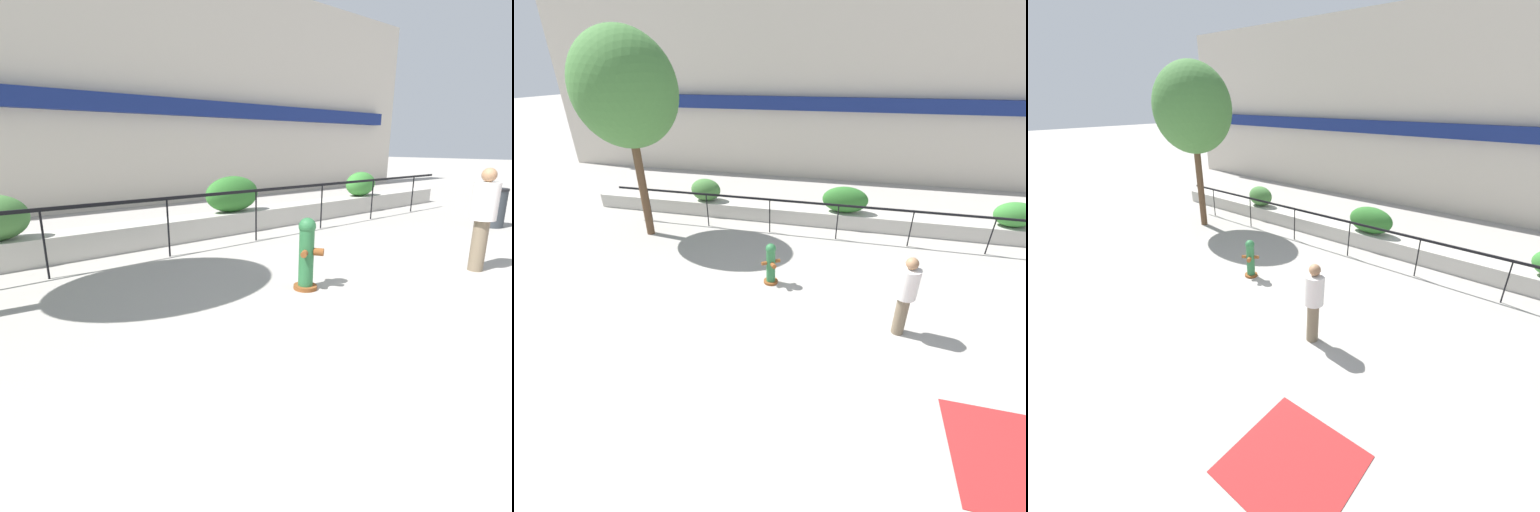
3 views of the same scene
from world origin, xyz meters
The scene contains 11 objects.
ground_plane centered at (0.00, 0.00, 0.00)m, with size 120.00×120.00×0.00m, color #9E9991.
building_facade centered at (0.00, 11.98, 3.99)m, with size 30.00×1.36×8.00m.
planter_wall_low centered at (0.00, 6.00, 0.25)m, with size 18.00×0.70×0.50m, color #B7B2A8.
fence_railing_segment centered at (0.00, 4.90, 1.02)m, with size 15.00×0.05×1.15m.
hedge_bush_0 centered at (-4.78, 6.00, 0.89)m, with size 1.09×0.70×0.79m, color #427538.
hedge_bush_1 centered at (0.15, 6.00, 0.93)m, with size 1.49×0.67×0.86m, color #2D6B28.
hedge_bush_2 centered at (5.18, 6.00, 0.88)m, with size 1.19×0.70×0.76m, color #387F33.
fire_hydrant centered at (-1.40, 1.98, 0.55)m, with size 0.49×0.49×1.08m.
street_tree centered at (-5.88, 3.89, 4.20)m, with size 2.87×2.58×5.73m.
pedestrian centered at (1.54, 0.80, 0.99)m, with size 0.49×0.49×1.73m.
tactile_warning_pad centered at (2.88, -1.56, 0.01)m, with size 1.64×1.64×0.01m, color #B22323.
Camera 2 is at (0.29, -5.04, 4.73)m, focal length 24.00 mm.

